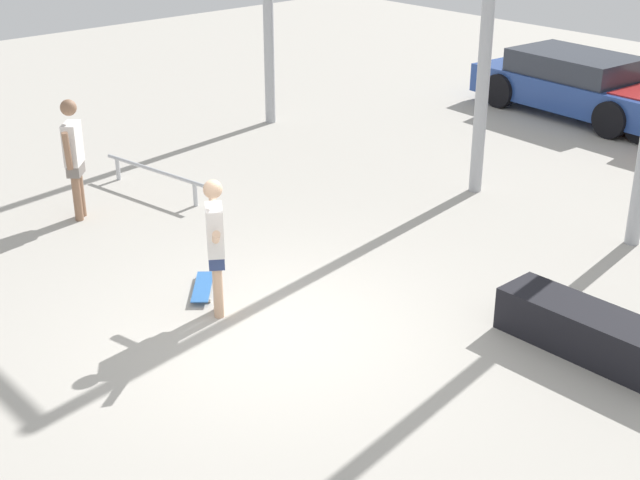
% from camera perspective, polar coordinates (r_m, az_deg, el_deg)
% --- Properties ---
extents(ground_plane, '(36.00, 36.00, 0.00)m').
position_cam_1_polar(ground_plane, '(10.13, -3.08, -5.96)').
color(ground_plane, '#B2ADA3').
extents(skateboarder, '(1.23, 0.85, 1.67)m').
position_cam_1_polar(skateboarder, '(10.18, -6.71, -0.04)').
color(skateboarder, '#DBAD89').
rests_on(skateboarder, ground_plane).
extents(skateboard, '(0.76, 0.70, 0.08)m').
position_cam_1_polar(skateboard, '(11.09, -7.52, -3.00)').
color(skateboard, '#2D66B2').
rests_on(skateboard, ground_plane).
extents(grind_box, '(2.10, 0.65, 0.50)m').
position_cam_1_polar(grind_box, '(10.06, 16.96, -5.69)').
color(grind_box, black).
rests_on(grind_box, ground_plane).
extents(grind_rail, '(2.23, 0.40, 0.40)m').
position_cam_1_polar(grind_rail, '(14.32, -10.54, 4.20)').
color(grind_rail, '#B7BABF').
rests_on(grind_rail, ground_plane).
extents(parked_car_blue, '(4.52, 2.11, 1.23)m').
position_cam_1_polar(parked_car_blue, '(19.05, 16.17, 9.53)').
color(parked_car_blue, '#284793').
rests_on(parked_car_blue, ground_plane).
extents(bystander, '(0.60, 0.56, 1.79)m').
position_cam_1_polar(bystander, '(13.32, -15.48, 5.35)').
color(bystander, '#8C664C').
rests_on(bystander, ground_plane).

